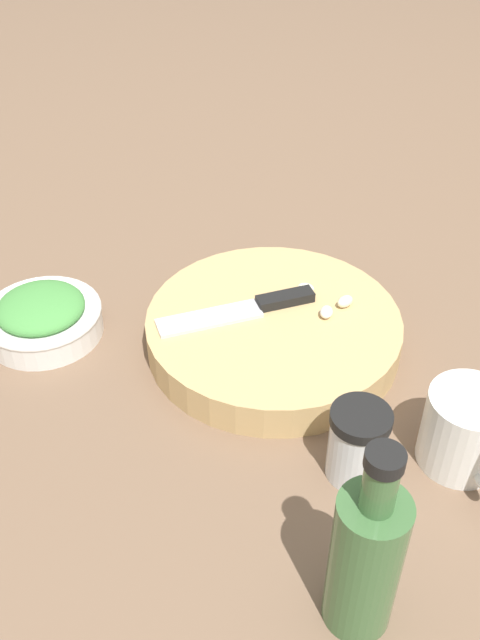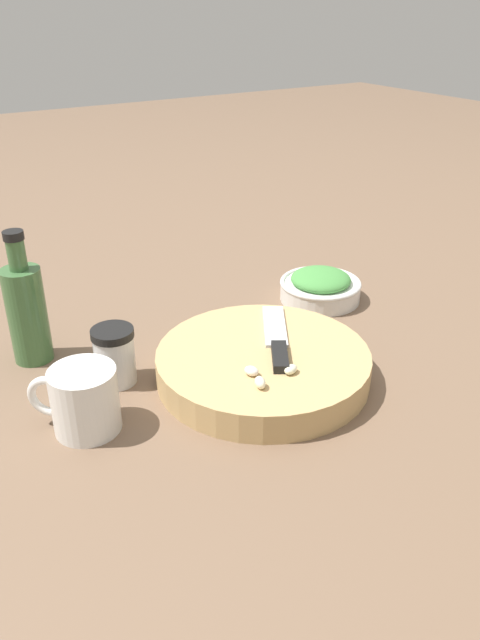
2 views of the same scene
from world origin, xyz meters
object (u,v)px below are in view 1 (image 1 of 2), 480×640
object	(u,v)px
garlic_cloves	(326,301)
herb_bowl	(42,316)
chef_knife	(247,309)
spice_jar	(357,443)
oil_bottle	(366,558)
cutting_board	(273,331)
coffee_mug	(466,431)

from	to	relation	value
garlic_cloves	herb_bowl	bearing A→B (deg)	39.69
chef_knife	spice_jar	xyz separation A→B (m)	(-0.22, 0.10, -0.00)
oil_bottle	garlic_cloves	bearing A→B (deg)	-51.48
cutting_board	herb_bowl	world-z (taller)	herb_bowl
cutting_board	herb_bowl	xyz separation A→B (m)	(0.24, 0.17, 0.00)
herb_bowl	coffee_mug	distance (m)	0.53
spice_jar	herb_bowl	bearing A→B (deg)	8.05
garlic_cloves	chef_knife	bearing A→B (deg)	47.57
spice_jar	oil_bottle	distance (m)	0.16
chef_knife	herb_bowl	xyz separation A→B (m)	(0.21, 0.16, -0.02)
garlic_cloves	spice_jar	world-z (taller)	spice_jar
cutting_board	oil_bottle	world-z (taller)	oil_bottle
chef_knife	spice_jar	distance (m)	0.24
spice_jar	coffee_mug	xyz separation A→B (m)	(-0.08, -0.08, 0.00)
chef_knife	herb_bowl	world-z (taller)	same
garlic_cloves	oil_bottle	bearing A→B (deg)	128.52
chef_knife	oil_bottle	world-z (taller)	oil_bottle
garlic_cloves	herb_bowl	xyz separation A→B (m)	(0.28, 0.23, -0.02)
cutting_board	oil_bottle	distance (m)	0.37
herb_bowl	coffee_mug	size ratio (longest dim) A/B	1.41
cutting_board	coffee_mug	world-z (taller)	coffee_mug
garlic_cloves	coffee_mug	xyz separation A→B (m)	(-0.23, 0.08, -0.01)
herb_bowl	spice_jar	world-z (taller)	spice_jar
herb_bowl	oil_bottle	bearing A→B (deg)	172.28
garlic_cloves	coffee_mug	bearing A→B (deg)	159.86
herb_bowl	oil_bottle	distance (m)	0.53
oil_bottle	coffee_mug	bearing A→B (deg)	-87.77
herb_bowl	cutting_board	bearing A→B (deg)	-145.18
garlic_cloves	herb_bowl	distance (m)	0.36
chef_knife	coffee_mug	distance (m)	0.30
coffee_mug	oil_bottle	world-z (taller)	oil_bottle
cutting_board	garlic_cloves	distance (m)	0.08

